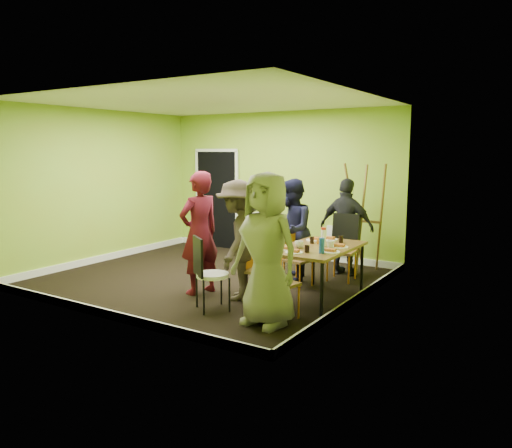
{
  "coord_description": "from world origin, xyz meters",
  "views": [
    {
      "loc": [
        4.84,
        -6.25,
        2.06
      ],
      "look_at": [
        0.88,
        0.0,
        0.96
      ],
      "focal_mm": 35.0,
      "sensor_mm": 36.0,
      "label": 1
    }
  ],
  "objects_px": {
    "blue_bottle": "(322,246)",
    "person_back_end": "(347,227)",
    "chair_left_far": "(295,254)",
    "person_left_near": "(238,240)",
    "orange_bottle": "(318,241)",
    "easel": "(365,219)",
    "person_standing": "(199,233)",
    "person_front_end": "(266,249)",
    "person_left_far": "(291,230)",
    "dining_table": "(318,250)",
    "chair_left_near": "(254,264)",
    "chair_back_end": "(345,233)",
    "chair_front_end": "(275,278)",
    "chair_bentwood": "(207,270)",
    "thermos": "(323,238)"
  },
  "relations": [
    {
      "from": "blue_bottle",
      "to": "person_back_end",
      "type": "height_order",
      "value": "person_back_end"
    },
    {
      "from": "chair_left_far",
      "to": "person_left_near",
      "type": "bearing_deg",
      "value": -7.76
    },
    {
      "from": "orange_bottle",
      "to": "easel",
      "type": "bearing_deg",
      "value": 87.53
    },
    {
      "from": "orange_bottle",
      "to": "person_standing",
      "type": "relative_size",
      "value": 0.04
    },
    {
      "from": "person_standing",
      "to": "person_back_end",
      "type": "height_order",
      "value": "person_standing"
    },
    {
      "from": "person_standing",
      "to": "person_front_end",
      "type": "distance_m",
      "value": 1.62
    },
    {
      "from": "blue_bottle",
      "to": "person_left_far",
      "type": "xyz_separation_m",
      "value": [
        -1.03,
        1.1,
        -0.04
      ]
    },
    {
      "from": "dining_table",
      "to": "chair_left_near",
      "type": "xyz_separation_m",
      "value": [
        -0.76,
        -0.43,
        -0.21
      ]
    },
    {
      "from": "dining_table",
      "to": "orange_bottle",
      "type": "height_order",
      "value": "orange_bottle"
    },
    {
      "from": "chair_back_end",
      "to": "person_front_end",
      "type": "bearing_deg",
      "value": 86.2
    },
    {
      "from": "easel",
      "to": "blue_bottle",
      "type": "xyz_separation_m",
      "value": [
        0.25,
        -2.27,
        -0.07
      ]
    },
    {
      "from": "person_back_end",
      "to": "chair_back_end",
      "type": "bearing_deg",
      "value": 111.32
    },
    {
      "from": "easel",
      "to": "person_left_far",
      "type": "bearing_deg",
      "value": -123.76
    },
    {
      "from": "person_left_near",
      "to": "person_back_end",
      "type": "bearing_deg",
      "value": 138.74
    },
    {
      "from": "dining_table",
      "to": "chair_left_near",
      "type": "distance_m",
      "value": 0.89
    },
    {
      "from": "chair_front_end",
      "to": "blue_bottle",
      "type": "bearing_deg",
      "value": 79.01
    },
    {
      "from": "chair_bentwood",
      "to": "blue_bottle",
      "type": "height_order",
      "value": "chair_bentwood"
    },
    {
      "from": "orange_bottle",
      "to": "person_back_end",
      "type": "distance_m",
      "value": 1.36
    },
    {
      "from": "chair_left_far",
      "to": "chair_back_end",
      "type": "relative_size",
      "value": 0.83
    },
    {
      "from": "dining_table",
      "to": "thermos",
      "type": "relative_size",
      "value": 6.56
    },
    {
      "from": "chair_left_far",
      "to": "person_left_near",
      "type": "height_order",
      "value": "person_left_near"
    },
    {
      "from": "blue_bottle",
      "to": "thermos",
      "type": "bearing_deg",
      "value": 112.37
    },
    {
      "from": "person_standing",
      "to": "person_left_near",
      "type": "xyz_separation_m",
      "value": [
        0.62,
        0.07,
        -0.05
      ]
    },
    {
      "from": "easel",
      "to": "orange_bottle",
      "type": "distance_m",
      "value": 1.71
    },
    {
      "from": "person_standing",
      "to": "chair_front_end",
      "type": "bearing_deg",
      "value": 89.95
    },
    {
      "from": "person_back_end",
      "to": "person_left_near",
      "type": "bearing_deg",
      "value": 73.12
    },
    {
      "from": "person_back_end",
      "to": "person_front_end",
      "type": "relative_size",
      "value": 0.88
    },
    {
      "from": "chair_front_end",
      "to": "person_left_far",
      "type": "relative_size",
      "value": 0.58
    },
    {
      "from": "chair_left_far",
      "to": "easel",
      "type": "relative_size",
      "value": 0.47
    },
    {
      "from": "chair_bentwood",
      "to": "thermos",
      "type": "distance_m",
      "value": 1.67
    },
    {
      "from": "chair_back_end",
      "to": "person_front_end",
      "type": "height_order",
      "value": "person_front_end"
    },
    {
      "from": "person_left_far",
      "to": "person_left_near",
      "type": "bearing_deg",
      "value": -31.52
    },
    {
      "from": "chair_bentwood",
      "to": "person_left_near",
      "type": "bearing_deg",
      "value": 122.56
    },
    {
      "from": "thermos",
      "to": "person_back_end",
      "type": "distance_m",
      "value": 1.47
    },
    {
      "from": "dining_table",
      "to": "chair_bentwood",
      "type": "height_order",
      "value": "chair_bentwood"
    },
    {
      "from": "chair_left_near",
      "to": "easel",
      "type": "distance_m",
      "value": 2.47
    },
    {
      "from": "chair_left_far",
      "to": "person_standing",
      "type": "xyz_separation_m",
      "value": [
        -0.96,
        -1.1,
        0.39
      ]
    },
    {
      "from": "person_left_far",
      "to": "person_back_end",
      "type": "bearing_deg",
      "value": 120.09
    },
    {
      "from": "person_back_end",
      "to": "person_standing",
      "type": "bearing_deg",
      "value": 60.42
    },
    {
      "from": "easel",
      "to": "person_front_end",
      "type": "xyz_separation_m",
      "value": [
        -0.07,
        -3.12,
        -0.01
      ]
    },
    {
      "from": "chair_front_end",
      "to": "blue_bottle",
      "type": "distance_m",
      "value": 0.8
    },
    {
      "from": "chair_back_end",
      "to": "person_standing",
      "type": "distance_m",
      "value": 2.42
    },
    {
      "from": "dining_table",
      "to": "orange_bottle",
      "type": "relative_size",
      "value": 20.88
    },
    {
      "from": "chair_front_end",
      "to": "person_left_near",
      "type": "height_order",
      "value": "person_left_near"
    },
    {
      "from": "person_back_end",
      "to": "dining_table",
      "type": "bearing_deg",
      "value": 100.52
    },
    {
      "from": "easel",
      "to": "person_back_end",
      "type": "height_order",
      "value": "easel"
    },
    {
      "from": "person_left_near",
      "to": "person_front_end",
      "type": "height_order",
      "value": "person_front_end"
    },
    {
      "from": "blue_bottle",
      "to": "person_left_near",
      "type": "bearing_deg",
      "value": -172.41
    },
    {
      "from": "chair_bentwood",
      "to": "easel",
      "type": "height_order",
      "value": "easel"
    },
    {
      "from": "person_left_near",
      "to": "person_back_end",
      "type": "relative_size",
      "value": 1.04
    }
  ]
}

